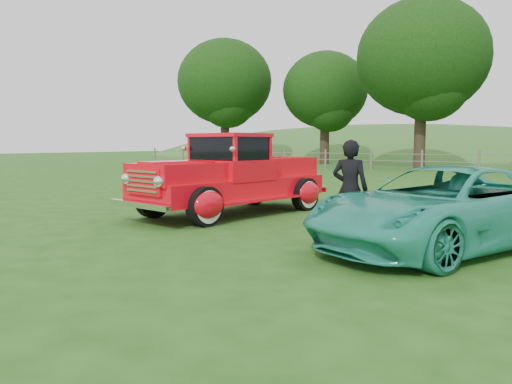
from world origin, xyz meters
The scene contains 9 objects.
ground centered at (0.00, 0.00, 0.00)m, with size 140.00×140.00×0.00m, color #224C14.
distant_hills centered at (-4.08, 59.46, -4.55)m, with size 116.00×60.00×18.00m.
fence_line centered at (0.00, 22.00, 0.60)m, with size 48.00×0.12×1.20m.
tree_far_west centered at (-20.00, 26.00, 6.49)m, with size 7.60×7.60×9.93m.
tree_mid_west centered at (-12.00, 28.00, 5.55)m, with size 6.40×6.40×8.46m.
tree_near_west centered at (-4.00, 25.00, 6.80)m, with size 8.00×8.00×10.42m.
red_pickup centered at (-1.70, 2.17, 0.80)m, with size 2.80×5.20×1.78m.
teal_sedan centered at (3.10, 0.92, 0.62)m, with size 2.04×4.43×1.23m, color teal.
man centered at (1.60, 0.96, 0.81)m, with size 0.59×0.39×1.63m, color black.
Camera 1 is at (4.84, -6.67, 1.56)m, focal length 35.00 mm.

